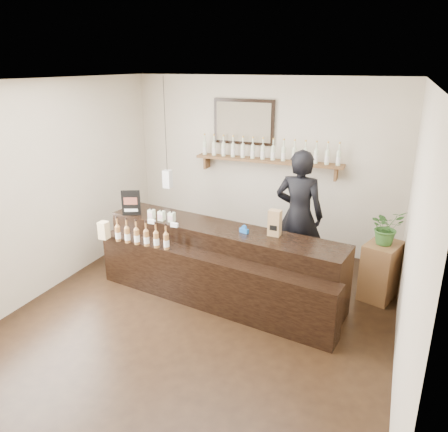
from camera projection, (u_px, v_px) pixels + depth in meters
ground at (201, 316)px, 5.42m from camera, size 5.00×5.00×0.00m
room_shell at (198, 184)px, 4.86m from camera, size 5.00×5.00×5.00m
back_wall_decor at (254, 144)px, 6.97m from camera, size 2.66×0.96×1.69m
counter at (218, 265)px, 5.78m from camera, size 3.40×1.39×1.09m
promo_sign at (131, 203)px, 6.12m from camera, size 0.25×0.12×0.37m
paper_bag at (275, 223)px, 5.41m from camera, size 0.16×0.12×0.33m
tape_dispenser at (244, 230)px, 5.53m from camera, size 0.13×0.08×0.10m
side_cabinet at (381, 271)px, 5.75m from camera, size 0.53×0.63×0.77m
potted_plant at (386, 227)px, 5.55m from camera, size 0.55×0.54×0.46m
shopkeeper at (299, 207)px, 6.13m from camera, size 0.79×0.53×2.12m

